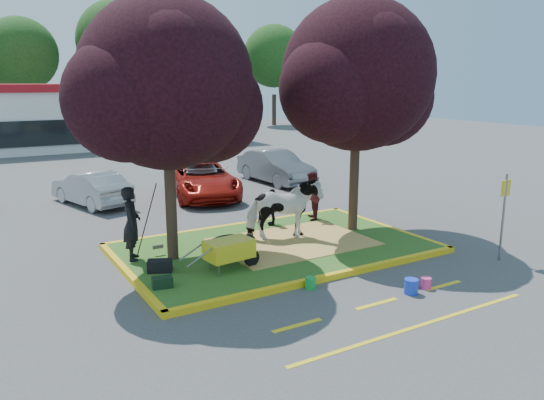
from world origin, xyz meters
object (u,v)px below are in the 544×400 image
wheelbarrow (230,249)px  bucket_blue (411,286)px  cow (283,209)px  sign_post (504,208)px  calf (227,245)px  bucket_pink (426,283)px  car_silver (91,188)px  bucket_green (311,283)px  handler (132,223)px

wheelbarrow → bucket_blue: (2.97, -3.00, -0.50)m
cow → sign_post: 5.82m
calf → bucket_pink: 5.03m
calf → car_silver: bearing=93.1°
bucket_green → bucket_blue: bearing=-37.7°
bucket_blue → car_silver: car_silver is taller
bucket_green → car_silver: bearing=102.2°
sign_post → car_silver: size_ratio=0.58×
bucket_pink → bucket_blue: bearing=-175.1°
handler → car_silver: 7.48m
bucket_blue → car_silver: bearing=108.5°
cow → bucket_blue: cow is taller
cow → bucket_pink: size_ratio=8.14×
calf → bucket_pink: (3.04, -4.00, -0.29)m
calf → bucket_blue: calf is taller
calf → bucket_blue: 4.78m
calf → handler: size_ratio=0.67×
calf → handler: (-2.20, 0.95, 0.67)m
handler → bucket_green: 4.79m
wheelbarrow → car_silver: size_ratio=0.51×
cow → handler: size_ratio=1.11×
handler → sign_post: bearing=-101.3°
cow → wheelbarrow: cow is taller
cow → car_silver: cow is taller
sign_post → car_silver: 14.30m
calf → wheelbarrow: size_ratio=0.62×
cow → bucket_pink: 4.68m
bucket_green → bucket_pink: size_ratio=1.05×
cow → calf: (-2.01, -0.47, -0.61)m
calf → handler: 2.48m
calf → bucket_pink: bearing=-60.7°
wheelbarrow → sign_post: bearing=-27.2°
sign_post → bucket_green: bearing=170.8°
bucket_pink → bucket_green: bearing=149.8°
handler → sign_post: 9.51m
calf → sign_post: bearing=-37.9°
calf → sign_post: sign_post is taller
wheelbarrow → sign_post: (6.61, -2.53, 0.73)m
handler → bucket_pink: size_ratio=7.33×
bucket_pink → calf: bearing=127.2°
sign_post → bucket_green: size_ratio=8.48×
bucket_green → bucket_pink: bearing=-30.2°
calf → bucket_pink: size_ratio=4.89×
bucket_green → bucket_pink: (2.26, -1.31, -0.01)m
sign_post → car_silver: (-7.80, 11.96, -0.75)m
handler → calf: bearing=-96.3°
handler → bucket_pink: handler is taller
cow → sign_post: size_ratio=0.91×
bucket_blue → sign_post: bearing=7.4°
wheelbarrow → calf: bearing=61.1°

